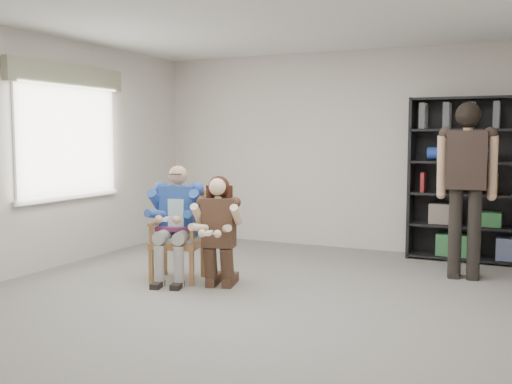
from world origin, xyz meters
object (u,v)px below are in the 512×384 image
at_px(seated_man, 177,223).
at_px(standing_man, 466,193).
at_px(armchair, 177,236).
at_px(kneeling_woman, 218,233).
at_px(bookshelf, 482,180).

bearing_deg(seated_man, standing_man, 12.07).
bearing_deg(standing_man, armchair, -157.17).
distance_m(seated_man, kneeling_woman, 0.59).
bearing_deg(bookshelf, kneeling_woman, -132.57).
relative_size(armchair, bookshelf, 0.47).
relative_size(bookshelf, standing_man, 1.07).
xyz_separation_m(kneeling_woman, bookshelf, (2.38, 2.59, 0.46)).
xyz_separation_m(armchair, standing_man, (2.88, 1.42, 0.48)).
bearing_deg(armchair, seated_man, 0.00).
height_order(armchair, seated_man, seated_man).
distance_m(armchair, bookshelf, 3.90).
distance_m(armchair, standing_man, 3.24).
xyz_separation_m(armchair, kneeling_woman, (0.58, -0.12, 0.09)).
bearing_deg(bookshelf, standing_man, -94.47).
xyz_separation_m(armchair, seated_man, (0.00, 0.00, 0.15)).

